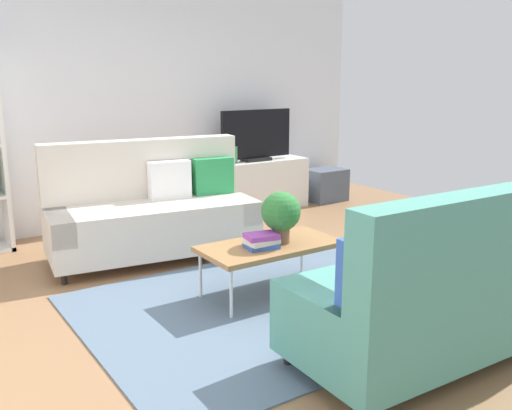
# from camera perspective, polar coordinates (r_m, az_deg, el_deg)

# --- Properties ---
(ground_plane) EXTENTS (7.68, 7.68, 0.00)m
(ground_plane) POSITION_cam_1_polar(r_m,az_deg,el_deg) (4.54, 0.84, -9.12)
(ground_plane) COLOR #936B47
(wall_far) EXTENTS (6.40, 0.12, 2.90)m
(wall_far) POSITION_cam_1_polar(r_m,az_deg,el_deg) (6.70, -13.07, 10.52)
(wall_far) COLOR silver
(wall_far) RESTS_ON ground_plane
(area_rug) EXTENTS (2.90, 2.20, 0.01)m
(area_rug) POSITION_cam_1_polar(r_m,az_deg,el_deg) (4.39, 2.39, -9.85)
(area_rug) COLOR slate
(area_rug) RESTS_ON ground_plane
(couch_beige) EXTENTS (1.99, 1.08, 1.10)m
(couch_beige) POSITION_cam_1_polar(r_m,az_deg,el_deg) (5.44, -10.44, -0.58)
(couch_beige) COLOR beige
(couch_beige) RESTS_ON ground_plane
(couch_green) EXTENTS (1.93, 0.90, 1.10)m
(couch_green) POSITION_cam_1_polar(r_m,az_deg,el_deg) (3.63, 18.41, -8.16)
(couch_green) COLOR teal
(couch_green) RESTS_ON ground_plane
(coffee_table) EXTENTS (1.10, 0.56, 0.42)m
(coffee_table) POSITION_cam_1_polar(r_m,az_deg,el_deg) (4.43, 1.44, -4.26)
(coffee_table) COLOR #9E7042
(coffee_table) RESTS_ON ground_plane
(tv_console) EXTENTS (1.40, 0.44, 0.64)m
(tv_console) POSITION_cam_1_polar(r_m,az_deg,el_deg) (7.24, -0.07, 2.02)
(tv_console) COLOR silver
(tv_console) RESTS_ON ground_plane
(tv) EXTENTS (1.00, 0.20, 0.64)m
(tv) POSITION_cam_1_polar(r_m,az_deg,el_deg) (7.13, 0.02, 6.98)
(tv) COLOR black
(tv) RESTS_ON tv_console
(storage_trunk) EXTENTS (0.52, 0.40, 0.44)m
(storage_trunk) POSITION_cam_1_polar(r_m,az_deg,el_deg) (7.84, 7.05, 2.03)
(storage_trunk) COLOR #4C5666
(storage_trunk) RESTS_ON ground_plane
(potted_plant) EXTENTS (0.31, 0.31, 0.41)m
(potted_plant) POSITION_cam_1_polar(r_m,az_deg,el_deg) (4.39, 2.54, -0.84)
(potted_plant) COLOR brown
(potted_plant) RESTS_ON coffee_table
(table_book_0) EXTENTS (0.27, 0.22, 0.04)m
(table_book_0) POSITION_cam_1_polar(r_m,az_deg,el_deg) (4.31, 0.55, -4.13)
(table_book_0) COLOR #3359B2
(table_book_0) RESTS_ON coffee_table
(table_book_1) EXTENTS (0.24, 0.18, 0.04)m
(table_book_1) POSITION_cam_1_polar(r_m,az_deg,el_deg) (4.30, 0.55, -3.66)
(table_book_1) COLOR silver
(table_book_1) RESTS_ON table_book_0
(table_book_2) EXTENTS (0.27, 0.22, 0.04)m
(table_book_2) POSITION_cam_1_polar(r_m,az_deg,el_deg) (4.29, 0.55, -3.18)
(table_book_2) COLOR purple
(table_book_2) RESTS_ON table_book_1
(vase_0) EXTENTS (0.11, 0.11, 0.16)m
(vase_0) POSITION_cam_1_polar(r_m,az_deg,el_deg) (6.92, -4.32, 4.81)
(vase_0) COLOR #B24C4C
(vase_0) RESTS_ON tv_console
(bottle_0) EXTENTS (0.04, 0.04, 0.17)m
(bottle_0) POSITION_cam_1_polar(r_m,az_deg,el_deg) (6.92, -2.75, 4.90)
(bottle_0) COLOR #3359B2
(bottle_0) RESTS_ON tv_console
(bottle_1) EXTENTS (0.06, 0.06, 0.21)m
(bottle_1) POSITION_cam_1_polar(r_m,az_deg,el_deg) (6.97, -2.11, 5.10)
(bottle_1) COLOR #3F8C4C
(bottle_1) RESTS_ON tv_console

